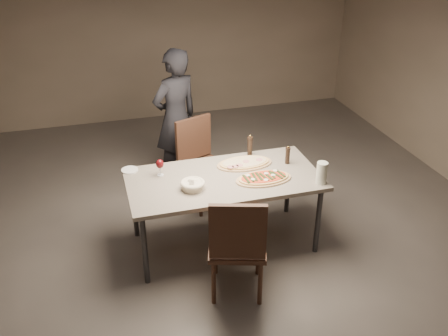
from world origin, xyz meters
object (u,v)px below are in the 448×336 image
object	(u,v)px
dining_table	(224,183)
chair_far	(200,157)
diner	(176,118)
pepper_mill_left	(250,146)
chair_near	(237,243)
zucchini_pizza	(264,178)
bread_basket	(193,185)
ham_pizza	(244,163)
carafe	(322,173)

from	to	relation	value
dining_table	chair_far	bearing A→B (deg)	92.05
diner	chair_far	bearing A→B (deg)	81.23
pepper_mill_left	chair_near	size ratio (longest dim) A/B	0.22
chair_near	chair_far	size ratio (longest dim) A/B	1.03
dining_table	zucchini_pizza	bearing A→B (deg)	-22.43
pepper_mill_left	chair_far	bearing A→B (deg)	130.28
diner	chair_near	bearing A→B (deg)	67.34
dining_table	bread_basket	xyz separation A→B (m)	(-0.33, -0.13, 0.10)
pepper_mill_left	chair_far	world-z (taller)	same
bread_basket	pepper_mill_left	xyz separation A→B (m)	(0.71, 0.51, 0.06)
dining_table	diner	xyz separation A→B (m)	(-0.18, 1.39, 0.12)
dining_table	chair_far	world-z (taller)	chair_far
ham_pizza	diner	bearing A→B (deg)	113.39
dining_table	bread_basket	world-z (taller)	bread_basket
dining_table	carafe	world-z (taller)	carafe
zucchini_pizza	pepper_mill_left	distance (m)	0.53
ham_pizza	carafe	xyz separation A→B (m)	(0.56, -0.53, 0.09)
dining_table	ham_pizza	xyz separation A→B (m)	(0.26, 0.19, 0.07)
carafe	chair_far	distance (m)	1.51
ham_pizza	carafe	bearing A→B (deg)	-40.54
bread_basket	chair_far	world-z (taller)	chair_far
ham_pizza	bread_basket	xyz separation A→B (m)	(-0.59, -0.32, 0.03)
dining_table	bread_basket	bearing A→B (deg)	-158.53
pepper_mill_left	ham_pizza	bearing A→B (deg)	-122.05
dining_table	diner	distance (m)	1.41
dining_table	carafe	xyz separation A→B (m)	(0.82, -0.34, 0.16)
chair_near	ham_pizza	bearing A→B (deg)	86.04
dining_table	bread_basket	size ratio (longest dim) A/B	8.17
pepper_mill_left	chair_near	bearing A→B (deg)	-113.00
zucchini_pizza	chair_near	xyz separation A→B (m)	(-0.44, -0.61, -0.21)
pepper_mill_left	diner	distance (m)	1.15
diner	zucchini_pizza	bearing A→B (deg)	84.02
zucchini_pizza	carafe	world-z (taller)	carafe
dining_table	chair_near	size ratio (longest dim) A/B	1.80
bread_basket	diner	xyz separation A→B (m)	(0.14, 1.52, 0.02)
zucchini_pizza	diner	bearing A→B (deg)	124.77
bread_basket	chair_far	distance (m)	1.07
pepper_mill_left	chair_far	xyz separation A→B (m)	(-0.41, 0.48, -0.31)
ham_pizza	chair_near	xyz separation A→B (m)	(-0.36, -0.95, -0.21)
ham_pizza	chair_far	xyz separation A→B (m)	(-0.29, 0.67, -0.22)
bread_basket	chair_near	bearing A→B (deg)	-70.11
dining_table	diner	bearing A→B (deg)	97.46
ham_pizza	bread_basket	size ratio (longest dim) A/B	2.51
bread_basket	chair_near	world-z (taller)	chair_near
chair_far	pepper_mill_left	bearing A→B (deg)	109.47
carafe	diner	xyz separation A→B (m)	(-1.01, 1.73, -0.04)
chair_near	dining_table	bearing A→B (deg)	99.46
pepper_mill_left	diner	world-z (taller)	diner
ham_pizza	carafe	distance (m)	0.78
chair_near	diner	distance (m)	2.16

